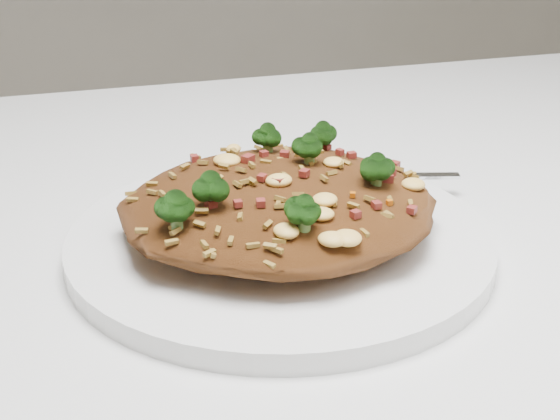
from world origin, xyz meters
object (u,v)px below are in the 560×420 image
at_px(plate, 280,241).
at_px(fried_rice, 280,194).
at_px(dining_table, 240,349).
at_px(fork, 362,176).

relative_size(plate, fried_rice, 1.36).
distance_m(plate, fried_rice, 0.03).
xyz_separation_m(dining_table, plate, (0.02, -0.03, 0.10)).
bearing_deg(fork, dining_table, -143.47).
bearing_deg(plate, fried_rice, -37.02).
relative_size(fried_rice, fork, 1.26).
height_order(plate, fried_rice, fried_rice).
relative_size(plate, fork, 1.71).
height_order(fried_rice, fork, fried_rice).
distance_m(dining_table, fried_rice, 0.14).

